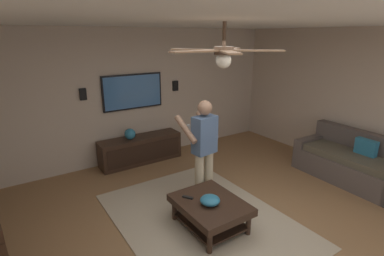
% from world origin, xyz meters
% --- Properties ---
extents(ground_plane, '(8.17, 8.17, 0.00)m').
position_xyz_m(ground_plane, '(0.00, 0.00, 0.00)').
color(ground_plane, olive).
extents(wall_back_tv, '(0.10, 7.01, 2.70)m').
position_xyz_m(wall_back_tv, '(3.23, 0.00, 1.35)').
color(wall_back_tv, '#BCA893').
rests_on(wall_back_tv, ground).
extents(wall_side_window, '(6.55, 0.10, 2.70)m').
position_xyz_m(wall_side_window, '(0.00, -3.45, 1.35)').
color(wall_side_window, '#C6B09B').
rests_on(wall_side_window, ground).
extents(ceiling_slab, '(6.55, 7.01, 0.10)m').
position_xyz_m(ceiling_slab, '(0.00, 0.00, 2.75)').
color(ceiling_slab, white).
extents(area_rug, '(2.97, 2.18, 0.01)m').
position_xyz_m(area_rug, '(0.51, 0.11, 0.01)').
color(area_rug, tan).
rests_on(area_rug, ground).
extents(couch, '(1.93, 0.92, 0.87)m').
position_xyz_m(couch, '(0.02, -2.90, 0.32)').
color(couch, '#564C47').
rests_on(couch, ground).
extents(coffee_table, '(1.00, 0.80, 0.40)m').
position_xyz_m(coffee_table, '(0.31, 0.11, 0.30)').
color(coffee_table, '#332116').
rests_on(coffee_table, ground).
extents(media_console, '(0.45, 1.70, 0.55)m').
position_xyz_m(media_console, '(2.89, -0.02, 0.28)').
color(media_console, '#332116').
rests_on(media_console, ground).
extents(tv, '(0.05, 1.26, 0.71)m').
position_xyz_m(tv, '(3.13, -0.02, 1.46)').
color(tv, black).
extents(person_standing, '(0.58, 0.58, 1.64)m').
position_xyz_m(person_standing, '(0.95, -0.23, 0.93)').
color(person_standing, '#C6B793').
rests_on(person_standing, ground).
extents(bowl, '(0.27, 0.27, 0.12)m').
position_xyz_m(bowl, '(0.26, 0.16, 0.46)').
color(bowl, teal).
rests_on(bowl, coffee_table).
extents(remote_white, '(0.12, 0.15, 0.02)m').
position_xyz_m(remote_white, '(0.33, 0.16, 0.41)').
color(remote_white, white).
rests_on(remote_white, coffee_table).
extents(remote_black, '(0.15, 0.12, 0.02)m').
position_xyz_m(remote_black, '(0.55, 0.32, 0.41)').
color(remote_black, black).
rests_on(remote_black, coffee_table).
extents(vase_round, '(0.22, 0.22, 0.22)m').
position_xyz_m(vase_round, '(2.88, 0.20, 0.66)').
color(vase_round, teal).
rests_on(vase_round, media_console).
extents(wall_speaker_left, '(0.06, 0.12, 0.22)m').
position_xyz_m(wall_speaker_left, '(3.15, -1.03, 1.48)').
color(wall_speaker_left, black).
extents(wall_speaker_right, '(0.06, 0.12, 0.22)m').
position_xyz_m(wall_speaker_right, '(3.15, 0.96, 1.51)').
color(wall_speaker_right, black).
extents(ceiling_fan, '(1.11, 1.12, 0.46)m').
position_xyz_m(ceiling_fan, '(-0.09, 0.30, 2.38)').
color(ceiling_fan, '#4C3828').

